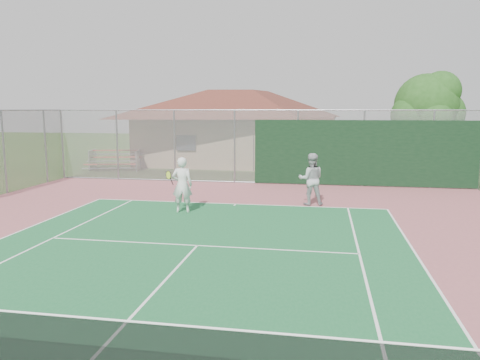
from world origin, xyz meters
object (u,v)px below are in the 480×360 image
object	(u,v)px
clubhouse	(239,120)
player_white_front	(182,185)
player_grey_back	(311,180)
bleachers	(115,159)
tree	(428,107)

from	to	relation	value
clubhouse	player_white_front	world-z (taller)	clubhouse
player_white_front	player_grey_back	bearing A→B (deg)	-162.99
clubhouse	bleachers	size ratio (longest dim) A/B	3.91
clubhouse	bleachers	bearing A→B (deg)	-143.43
tree	player_white_front	size ratio (longest dim) A/B	2.89
tree	player_grey_back	world-z (taller)	tree
bleachers	player_white_front	xyz separation A→B (m)	(7.39, -10.62, 0.36)
player_white_front	player_grey_back	xyz separation A→B (m)	(4.33, 2.03, 0.00)
clubhouse	tree	bearing A→B (deg)	-17.46
bleachers	player_grey_back	bearing A→B (deg)	-50.77
tree	player_white_front	xyz separation A→B (m)	(-10.21, -11.32, -2.67)
clubhouse	player_white_front	xyz separation A→B (m)	(0.72, -15.20, -1.90)
clubhouse	tree	size ratio (longest dim) A/B	2.42
bleachers	player_grey_back	world-z (taller)	player_grey_back
player_grey_back	clubhouse	bearing A→B (deg)	-75.88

